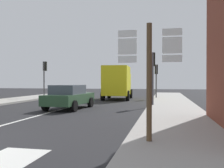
% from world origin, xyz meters
% --- Properties ---
extents(ground_plane, '(80.00, 80.00, 0.00)m').
position_xyz_m(ground_plane, '(0.00, 10.00, 0.00)').
color(ground_plane, '#232326').
extents(sidewalk_right, '(3.14, 44.00, 0.14)m').
position_xyz_m(sidewalk_right, '(6.60, 8.00, 0.07)').
color(sidewalk_right, '#9E9B96').
rests_on(sidewalk_right, ground).
extents(lane_centre_stripe, '(0.16, 12.00, 0.01)m').
position_xyz_m(lane_centre_stripe, '(0.00, 6.00, 0.01)').
color(lane_centre_stripe, silver).
rests_on(lane_centre_stripe, ground).
extents(lane_turn_arrow, '(1.20, 2.20, 0.01)m').
position_xyz_m(lane_turn_arrow, '(2.76, -1.00, 0.01)').
color(lane_turn_arrow, silver).
rests_on(lane_turn_arrow, ground).
extents(sedan_far, '(2.16, 4.29, 1.47)m').
position_xyz_m(sedan_far, '(0.38, 8.98, 0.76)').
color(sedan_far, '#2D5133').
rests_on(sedan_far, ground).
extents(delivery_truck, '(2.69, 5.10, 3.05)m').
position_xyz_m(delivery_truck, '(1.80, 17.59, 1.65)').
color(delivery_truck, yellow).
rests_on(delivery_truck, ground).
extents(route_sign_post, '(1.66, 0.14, 3.20)m').
position_xyz_m(route_sign_post, '(5.68, 1.00, 1.91)').
color(route_sign_post, brown).
rests_on(route_sign_post, ground).
extents(traffic_light_far_left, '(0.30, 0.49, 3.61)m').
position_xyz_m(traffic_light_far_left, '(-5.33, 17.21, 2.67)').
color(traffic_light_far_left, '#47474C').
rests_on(traffic_light_far_left, ground).
extents(traffic_light_far_right, '(0.30, 0.49, 3.29)m').
position_xyz_m(traffic_light_far_right, '(5.33, 19.01, 2.43)').
color(traffic_light_far_right, '#47474C').
rests_on(traffic_light_far_right, ground).
extents(traffic_light_near_right, '(0.30, 0.49, 3.60)m').
position_xyz_m(traffic_light_near_right, '(5.33, 11.38, 2.66)').
color(traffic_light_near_right, '#47474C').
rests_on(traffic_light_near_right, ground).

